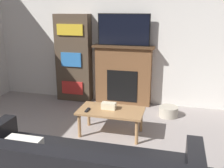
% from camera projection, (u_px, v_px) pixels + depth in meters
% --- Properties ---
extents(wall_back, '(6.81, 0.06, 2.70)m').
position_uv_depth(wall_back, '(132.00, 37.00, 5.18)').
color(wall_back, silver).
rests_on(wall_back, ground_plane).
extents(fireplace, '(1.22, 0.28, 1.20)m').
position_uv_depth(fireplace, '(123.00, 75.00, 5.29)').
color(fireplace, brown).
rests_on(fireplace, ground_plane).
extents(tv, '(1.02, 0.03, 0.61)m').
position_uv_depth(tv, '(124.00, 30.00, 5.02)').
color(tv, black).
rests_on(tv, fireplace).
extents(coffee_table, '(1.00, 0.55, 0.41)m').
position_uv_depth(coffee_table, '(111.00, 113.00, 4.04)').
color(coffee_table, '#A87A4C').
rests_on(coffee_table, ground_plane).
extents(tissue_box, '(0.22, 0.12, 0.10)m').
position_uv_depth(tissue_box, '(109.00, 106.00, 4.05)').
color(tissue_box, beige).
rests_on(tissue_box, coffee_table).
extents(remote_control, '(0.04, 0.15, 0.02)m').
position_uv_depth(remote_control, '(87.00, 110.00, 3.99)').
color(remote_control, black).
rests_on(remote_control, coffee_table).
extents(bookshelf, '(0.73, 0.29, 1.79)m').
position_uv_depth(bookshelf, '(74.00, 58.00, 5.44)').
color(bookshelf, '#4C3D2D').
rests_on(bookshelf, ground_plane).
extents(storage_basket, '(0.35, 0.35, 0.18)m').
position_uv_depth(storage_basket, '(168.00, 111.00, 4.78)').
color(storage_basket, '#BCB29E').
rests_on(storage_basket, ground_plane).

